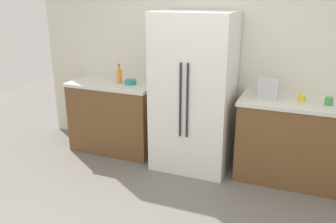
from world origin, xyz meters
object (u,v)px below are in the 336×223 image
toaster (268,89)px  cup_a (329,101)px  bottle_a (119,76)px  bowl_a (130,82)px  cup_b (302,98)px  refrigerator (194,93)px

toaster → cup_a: toaster is taller
bottle_a → toaster: bearing=0.3°
toaster → bowl_a: toaster is taller
bottle_a → cup_b: (2.22, 0.03, -0.06)m
cup_b → bowl_a: size_ratio=0.55×
toaster → cup_b: size_ratio=2.66×
refrigerator → bowl_a: bearing=176.4°
cup_a → cup_b: (-0.27, 0.05, -0.00)m
toaster → cup_b: 0.36m
refrigerator → toaster: size_ratio=8.48×
cup_a → toaster: bearing=177.9°
refrigerator → cup_a: (1.46, 0.04, 0.05)m
bottle_a → bowl_a: size_ratio=1.64×
bottle_a → bowl_a: 0.17m
bottle_a → cup_b: bearing=0.8°
cup_b → bottle_a: bearing=-179.2°
cup_b → bowl_a: 2.06m
toaster → bowl_a: size_ratio=1.46×
refrigerator → bottle_a: bearing=177.2°
toaster → bottle_a: bearing=-179.7°
toaster → cup_a: (0.62, -0.02, -0.07)m
cup_b → bowl_a: cup_b is taller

